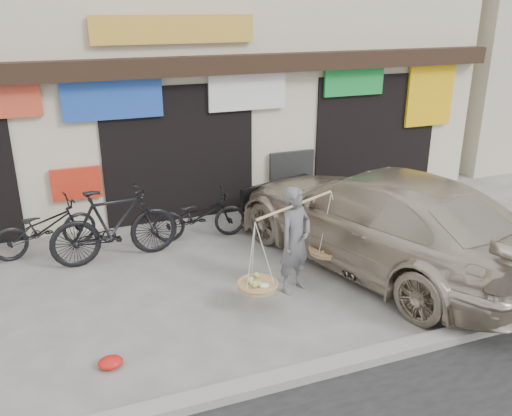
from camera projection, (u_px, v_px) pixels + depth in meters
name	position (u px, v px, depth m)	size (l,w,h in m)	color
ground	(239.00, 299.00, 8.10)	(70.00, 70.00, 0.00)	gray
kerb	(296.00, 376.00, 6.33)	(70.00, 0.25, 0.12)	gray
shophouse_block	(146.00, 35.00, 12.48)	(14.00, 6.32, 7.00)	beige
street_vendor	(295.00, 244.00, 8.10)	(2.03, 1.23, 1.66)	slate
bike_0	(44.00, 227.00, 9.47)	(0.63, 1.80, 0.95)	black
bike_1	(115.00, 225.00, 9.11)	(0.61, 2.16, 1.30)	black
bike_2	(199.00, 215.00, 10.04)	(0.61, 1.75, 0.92)	black
suv	(378.00, 218.00, 8.95)	(3.80, 6.01, 1.62)	#BAAA96
red_bag	(110.00, 362.00, 6.55)	(0.31, 0.25, 0.14)	red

